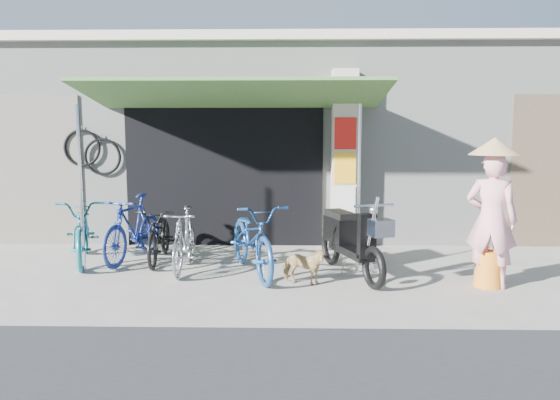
{
  "coord_description": "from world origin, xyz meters",
  "views": [
    {
      "loc": [
        -0.03,
        -6.81,
        1.99
      ],
      "look_at": [
        -0.2,
        1.0,
        1.0
      ],
      "focal_mm": 35.0,
      "sensor_mm": 36.0,
      "label": 1
    }
  ],
  "objects_px": {
    "bike_teal": "(83,230)",
    "street_dog": "(303,266)",
    "bike_blue": "(133,228)",
    "bike_silver": "(184,240)",
    "nun": "(492,215)",
    "bike_black": "(160,234)",
    "moped": "(349,240)",
    "bike_navy": "(253,238)"
  },
  "relations": [
    {
      "from": "bike_teal",
      "to": "street_dog",
      "type": "bearing_deg",
      "value": -37.09
    },
    {
      "from": "bike_blue",
      "to": "street_dog",
      "type": "height_order",
      "value": "bike_blue"
    },
    {
      "from": "bike_silver",
      "to": "nun",
      "type": "bearing_deg",
      "value": -9.6
    },
    {
      "from": "street_dog",
      "to": "nun",
      "type": "relative_size",
      "value": 0.31
    },
    {
      "from": "bike_silver",
      "to": "bike_teal",
      "type": "bearing_deg",
      "value": 164.07
    },
    {
      "from": "bike_black",
      "to": "moped",
      "type": "distance_m",
      "value": 2.91
    },
    {
      "from": "bike_black",
      "to": "moped",
      "type": "bearing_deg",
      "value": -18.14
    },
    {
      "from": "bike_silver",
      "to": "bike_black",
      "type": "bearing_deg",
      "value": 131.8
    },
    {
      "from": "bike_teal",
      "to": "street_dog",
      "type": "distance_m",
      "value": 3.52
    },
    {
      "from": "moped",
      "to": "bike_black",
      "type": "bearing_deg",
      "value": 145.89
    },
    {
      "from": "bike_blue",
      "to": "nun",
      "type": "bearing_deg",
      "value": -1.15
    },
    {
      "from": "bike_teal",
      "to": "bike_silver",
      "type": "xyz_separation_m",
      "value": [
        1.63,
        -0.47,
        -0.04
      ]
    },
    {
      "from": "bike_teal",
      "to": "bike_silver",
      "type": "height_order",
      "value": "bike_teal"
    },
    {
      "from": "bike_black",
      "to": "bike_navy",
      "type": "height_order",
      "value": "bike_navy"
    },
    {
      "from": "street_dog",
      "to": "nun",
      "type": "bearing_deg",
      "value": -73.39
    },
    {
      "from": "bike_navy",
      "to": "moped",
      "type": "bearing_deg",
      "value": -19.96
    },
    {
      "from": "moped",
      "to": "bike_silver",
      "type": "bearing_deg",
      "value": 155.85
    },
    {
      "from": "nun",
      "to": "bike_black",
      "type": "bearing_deg",
      "value": 10.17
    },
    {
      "from": "bike_blue",
      "to": "bike_silver",
      "type": "xyz_separation_m",
      "value": [
        0.89,
        -0.56,
        -0.06
      ]
    },
    {
      "from": "bike_teal",
      "to": "bike_navy",
      "type": "height_order",
      "value": "bike_navy"
    },
    {
      "from": "bike_black",
      "to": "street_dog",
      "type": "xyz_separation_m",
      "value": [
        2.17,
        -1.22,
        -0.17
      ]
    },
    {
      "from": "street_dog",
      "to": "nun",
      "type": "xyz_separation_m",
      "value": [
        2.39,
        -0.03,
        0.69
      ]
    },
    {
      "from": "bike_teal",
      "to": "moped",
      "type": "height_order",
      "value": "moped"
    },
    {
      "from": "bike_blue",
      "to": "nun",
      "type": "relative_size",
      "value": 0.89
    },
    {
      "from": "bike_black",
      "to": "street_dog",
      "type": "relative_size",
      "value": 2.74
    },
    {
      "from": "bike_teal",
      "to": "bike_navy",
      "type": "distance_m",
      "value": 2.7
    },
    {
      "from": "bike_blue",
      "to": "street_dog",
      "type": "xyz_separation_m",
      "value": [
        2.58,
        -1.23,
        -0.26
      ]
    },
    {
      "from": "bike_teal",
      "to": "bike_black",
      "type": "bearing_deg",
      "value": -14.38
    },
    {
      "from": "bike_black",
      "to": "bike_navy",
      "type": "xyz_separation_m",
      "value": [
        1.47,
        -0.72,
        0.09
      ]
    },
    {
      "from": "bike_navy",
      "to": "bike_teal",
      "type": "bearing_deg",
      "value": 146.84
    },
    {
      "from": "moped",
      "to": "bike_navy",
      "type": "bearing_deg",
      "value": 159.89
    },
    {
      "from": "bike_teal",
      "to": "bike_blue",
      "type": "distance_m",
      "value": 0.74
    },
    {
      "from": "bike_black",
      "to": "bike_navy",
      "type": "distance_m",
      "value": 1.64
    },
    {
      "from": "bike_silver",
      "to": "bike_navy",
      "type": "bearing_deg",
      "value": -9.91
    },
    {
      "from": "bike_silver",
      "to": "bike_navy",
      "type": "height_order",
      "value": "bike_navy"
    },
    {
      "from": "moped",
      "to": "nun",
      "type": "relative_size",
      "value": 0.97
    },
    {
      "from": "bike_blue",
      "to": "bike_black",
      "type": "distance_m",
      "value": 0.42
    },
    {
      "from": "bike_navy",
      "to": "nun",
      "type": "distance_m",
      "value": 3.15
    },
    {
      "from": "bike_silver",
      "to": "moped",
      "type": "height_order",
      "value": "moped"
    },
    {
      "from": "bike_blue",
      "to": "bike_silver",
      "type": "distance_m",
      "value": 1.06
    },
    {
      "from": "bike_teal",
      "to": "bike_navy",
      "type": "xyz_separation_m",
      "value": [
        2.62,
        -0.65,
        0.02
      ]
    },
    {
      "from": "bike_black",
      "to": "bike_silver",
      "type": "xyz_separation_m",
      "value": [
        0.48,
        -0.54,
        0.03
      ]
    }
  ]
}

